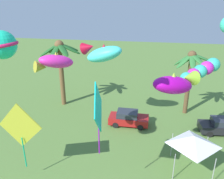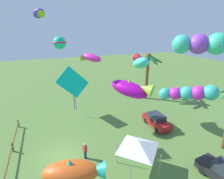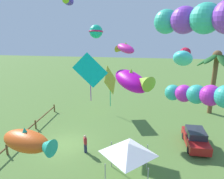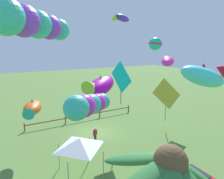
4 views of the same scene
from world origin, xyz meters
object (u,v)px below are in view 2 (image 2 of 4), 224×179
object	(u,v)px
festival_tent	(138,145)
kite_tube_9	(190,93)
spectator_0	(85,151)
kite_ball_2	(60,43)
kite_tube_5	(222,44)
kite_diamond_6	(73,83)
kite_diamond_7	(75,87)
kite_fish_4	(75,172)
parked_car_0	(156,120)
palm_tree_1	(148,64)
kite_fish_8	(131,89)
kite_fish_1	(39,14)
kite_fish_0	(91,58)
kite_fish_3	(141,62)

from	to	relation	value
festival_tent	kite_tube_9	bearing A→B (deg)	80.28
spectator_0	kite_ball_2	xyz separation A→B (m)	(-7.77, -0.66, 8.90)
kite_tube_5	kite_diamond_6	world-z (taller)	kite_tube_5
kite_ball_2	kite_diamond_7	world-z (taller)	kite_ball_2
kite_tube_5	kite_tube_9	world-z (taller)	kite_tube_5
spectator_0	kite_fish_4	world-z (taller)	kite_fish_4
parked_car_0	kite_tube_5	size ratio (longest dim) A/B	0.97
parked_car_0	kite_tube_9	size ratio (longest dim) A/B	1.17
palm_tree_1	kite_ball_2	xyz separation A→B (m)	(2.81, -13.54, 3.88)
parked_car_0	kite_fish_8	xyz separation A→B (m)	(3.58, -5.49, 5.89)
kite_fish_4	kite_tube_5	xyz separation A→B (m)	(0.34, 8.65, 6.36)
spectator_0	kite_fish_1	bearing A→B (deg)	-151.36
kite_fish_0	kite_diamond_6	world-z (taller)	kite_fish_0
spectator_0	kite_diamond_6	distance (m)	6.33
palm_tree_1	kite_fish_1	world-z (taller)	kite_fish_1
parked_car_0	kite_fish_0	world-z (taller)	kite_fish_0
festival_tent	kite_diamond_6	world-z (taller)	kite_diamond_6
festival_tent	kite_fish_8	distance (m)	4.49
kite_fish_1	kite_diamond_6	distance (m)	6.59
kite_fish_4	kite_fish_8	bearing A→B (deg)	127.71
kite_fish_0	kite_fish_4	size ratio (longest dim) A/B	0.72
kite_fish_0	parked_car_0	bearing A→B (deg)	58.01
kite_fish_3	kite_fish_8	distance (m)	7.30
palm_tree_1	kite_fish_4	xyz separation A→B (m)	(15.97, -14.50, -1.82)
kite_fish_1	kite_diamond_7	world-z (taller)	kite_fish_1
palm_tree_1	kite_ball_2	distance (m)	14.36
kite_fish_1	kite_tube_9	xyz separation A→B (m)	(7.87, 9.96, -5.86)
kite_tube_9	kite_ball_2	bearing A→B (deg)	-143.86
kite_ball_2	kite_tube_5	bearing A→B (deg)	29.67
spectator_0	kite_fish_1	world-z (taller)	kite_fish_1
parked_car_0	kite_diamond_6	size ratio (longest dim) A/B	0.87
kite_tube_9	parked_car_0	bearing A→B (deg)	163.67
palm_tree_1	festival_tent	xyz separation A→B (m)	(13.43, -9.14, -3.37)
parked_car_0	festival_tent	size ratio (longest dim) A/B	1.37
palm_tree_1	kite_diamond_6	size ratio (longest dim) A/B	1.70
kite_fish_3	festival_tent	bearing A→B (deg)	-29.53
kite_fish_1	kite_diamond_6	world-z (taller)	kite_fish_1
kite_fish_3	kite_diamond_6	size ratio (longest dim) A/B	0.93
spectator_0	kite_fish_0	world-z (taller)	kite_fish_0
kite_fish_1	palm_tree_1	bearing A→B (deg)	112.14
festival_tent	kite_fish_3	xyz separation A→B (m)	(-7.56, 4.28, 5.06)
kite_tube_5	kite_diamond_7	size ratio (longest dim) A/B	0.80
kite_tube_5	palm_tree_1	bearing A→B (deg)	160.25
spectator_0	kite_tube_9	bearing A→B (deg)	65.18
kite_ball_2	kite_tube_5	world-z (taller)	kite_tube_5
spectator_0	kite_tube_9	xyz separation A→B (m)	(3.51, 7.58, 5.75)
festival_tent	kite_diamond_6	size ratio (longest dim) A/B	0.64
parked_car_0	kite_diamond_7	size ratio (longest dim) A/B	0.78
kite_fish_0	kite_fish_8	xyz separation A→B (m)	(7.78, 1.25, -1.42)
kite_fish_0	spectator_0	bearing A→B (deg)	-21.30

